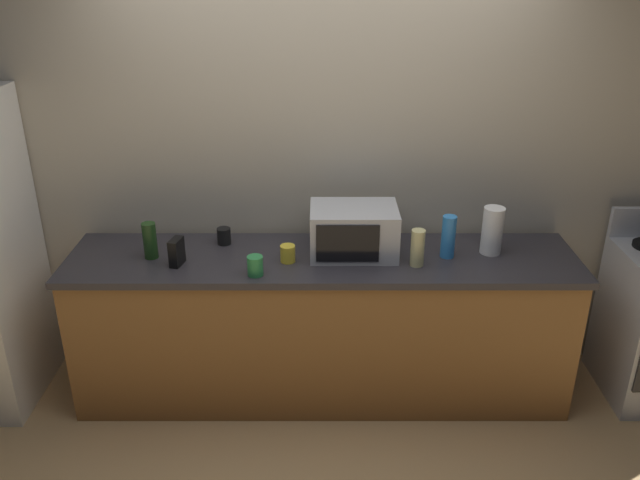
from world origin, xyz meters
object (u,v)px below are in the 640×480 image
mug_green (253,266)px  cordless_phone (174,252)px  bottle_spray_cleaner (446,236)px  mug_yellow (285,254)px  paper_towel_roll (490,230)px  bottle_vinegar (415,248)px  mug_black (222,236)px  bottle_wine (147,241)px  microwave (351,231)px

mug_green → cordless_phone: bearing=164.2°
bottle_spray_cleaner → mug_yellow: 0.89m
paper_towel_roll → mug_yellow: (-1.13, -0.11, -0.09)m
bottle_vinegar → mug_green: (-0.86, -0.12, -0.05)m
bottle_spray_cleaner → mug_black: 1.27m
paper_towel_roll → mug_green: size_ratio=2.54×
cordless_phone → mug_yellow: 0.60m
paper_towel_roll → bottle_wine: paper_towel_roll is taller
mug_black → mug_green: size_ratio=0.90×
mug_black → mug_yellow: size_ratio=1.01×
cordless_phone → mug_black: 0.35m
cordless_phone → mug_black: cordless_phone is taller
cordless_phone → bottle_wine: bottle_wine is taller
mug_black → mug_green: 0.45m
microwave → mug_yellow: bearing=-163.0°
microwave → cordless_phone: bearing=-171.2°
microwave → mug_green: microwave is taller
bottle_spray_cleaner → mug_green: size_ratio=2.26×
cordless_phone → mug_black: size_ratio=1.56×
microwave → bottle_vinegar: bearing=-24.8°
paper_towel_roll → mug_black: 1.52m
paper_towel_roll → bottle_spray_cleaner: (-0.25, -0.05, -0.01)m
paper_towel_roll → bottle_vinegar: bearing=-160.1°
bottle_wine → mug_black: bearing=25.8°
paper_towel_roll → bottle_wine: bearing=-178.1°
bottle_spray_cleaner → mug_yellow: bearing=-175.9°
bottle_wine → mug_yellow: bearing=-3.8°
mug_black → bottle_wine: bearing=-154.2°
bottle_vinegar → mug_yellow: bottle_vinegar is taller
mug_yellow → mug_green: mug_green is taller
mug_yellow → mug_green: 0.23m
microwave → bottle_spray_cleaner: microwave is taller
microwave → bottle_spray_cleaner: (0.52, -0.05, -0.01)m
mug_yellow → mug_green: size_ratio=0.89×
bottle_vinegar → mug_black: bottle_vinegar is taller
bottle_vinegar → mug_yellow: 0.70m
bottle_wine → mug_green: (0.59, -0.21, -0.05)m
mug_green → mug_black: bearing=118.8°
bottle_vinegar → mug_yellow: size_ratio=2.16×
bottle_spray_cleaner → mug_black: (-1.26, 0.17, -0.07)m
microwave → mug_green: (-0.52, -0.27, -0.08)m
microwave → bottle_vinegar: microwave is taller
paper_towel_roll → cordless_phone: paper_towel_roll is taller
bottle_wine → bottle_vinegar: bearing=-3.7°
mug_green → bottle_wine: bearing=160.5°
bottle_vinegar → mug_black: 1.11m
bottle_wine → mug_green: 0.63m
bottle_spray_cleaner → mug_green: bearing=-167.9°
bottle_wine → mug_yellow: size_ratio=2.16×
mug_green → paper_towel_roll: bearing=11.9°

